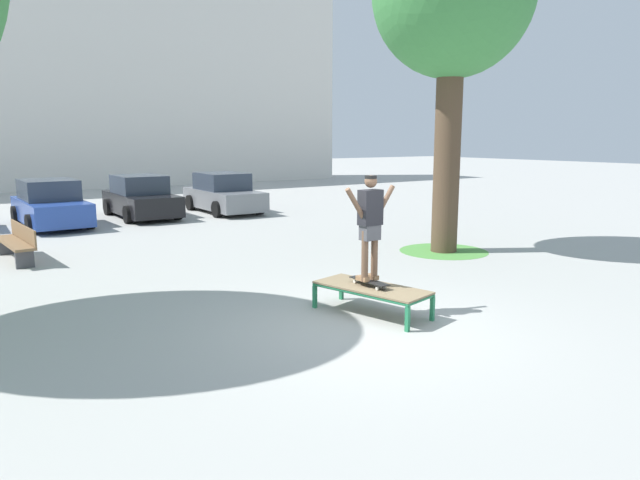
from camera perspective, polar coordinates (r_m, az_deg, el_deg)
ground_plane at (r=8.86m, az=4.63°, el=-8.58°), size 120.00×120.00×0.00m
building_facade at (r=36.36m, az=-27.30°, el=15.31°), size 38.06×4.00×13.73m
skate_box at (r=9.42m, az=5.09°, el=-4.83°), size 1.21×2.03×0.46m
skateboard at (r=9.42m, az=4.86°, el=-4.06°), size 0.23×0.81×0.09m
skater at (r=9.23m, az=4.94°, el=1.94°), size 1.00×0.29×1.69m
grass_patch_near_right at (r=14.96m, az=12.03°, el=-1.07°), size 2.21×2.21×0.01m
car_blue at (r=20.62m, az=-24.95°, el=3.14°), size 2.04×4.26×1.50m
car_black at (r=21.84m, az=-17.19°, el=3.96°), size 1.93×4.20×1.50m
car_grey at (r=22.64m, az=-9.47°, el=4.47°), size 1.94×4.21×1.50m
park_bench at (r=15.16m, az=-27.60°, el=-0.15°), size 0.63×2.43×0.83m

